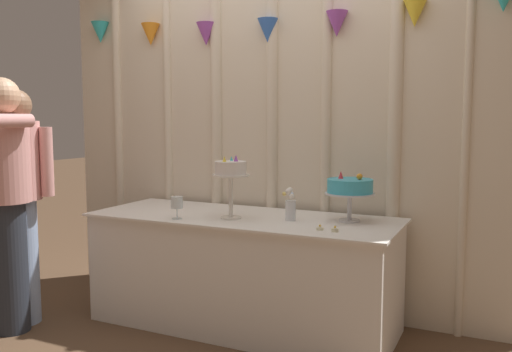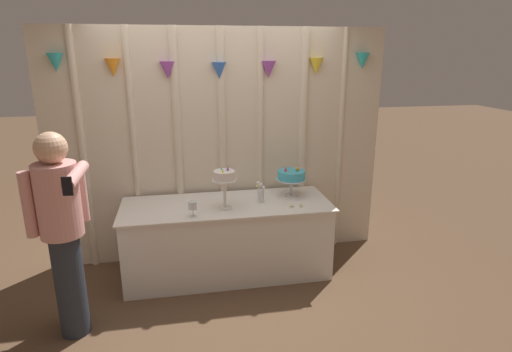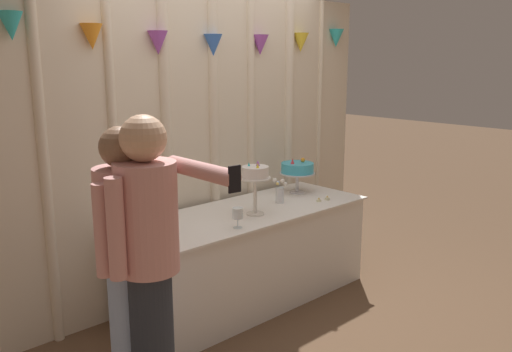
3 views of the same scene
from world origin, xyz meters
name	(u,v)px [view 2 (image 2 of 3)]	position (x,y,z in m)	size (l,w,h in m)	color
ground_plane	(229,276)	(0.00, 0.00, 0.00)	(24.00, 24.00, 0.00)	brown
draped_curtain	(220,143)	(0.00, 0.55, 1.26)	(3.50, 0.15, 2.42)	beige
cake_table	(227,238)	(0.00, 0.10, 0.37)	(2.05, 0.77, 0.75)	white
cake_display_nearleft	(224,178)	(-0.03, -0.01, 1.05)	(0.24, 0.24, 0.41)	silver
cake_display_nearright	(291,176)	(0.69, 0.22, 0.96)	(0.31, 0.31, 0.31)	silver
wine_glass	(193,206)	(-0.34, -0.17, 0.85)	(0.08, 0.08, 0.14)	silver
flower_vase	(261,193)	(0.34, 0.09, 0.84)	(0.09, 0.11, 0.21)	silver
tealight_far_left	(291,206)	(0.60, -0.10, 0.75)	(0.04, 0.04, 0.03)	beige
tealight_near_left	(301,206)	(0.69, -0.12, 0.76)	(0.04, 0.04, 0.04)	beige
guest_girl_blue_dress	(62,227)	(-1.32, -0.64, 0.92)	(0.47, 0.64, 1.64)	#282D38
guest_man_dark_suit	(61,225)	(-1.37, -0.49, 0.88)	(0.41, 0.39, 1.58)	#93ADD6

